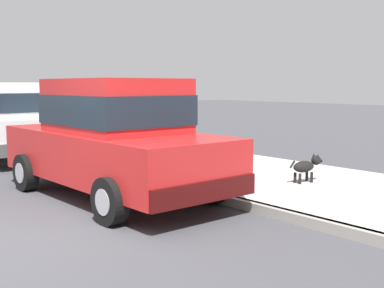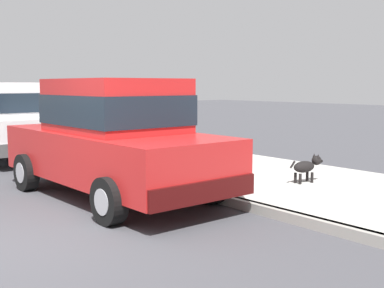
% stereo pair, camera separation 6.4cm
% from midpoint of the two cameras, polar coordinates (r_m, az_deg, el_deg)
% --- Properties ---
extents(ground_plane, '(80.00, 80.00, 0.00)m').
position_cam_midpoint_polar(ground_plane, '(6.21, -19.58, -10.67)').
color(ground_plane, '#424247').
extents(curb, '(0.16, 64.00, 0.14)m').
position_cam_midpoint_polar(curb, '(7.80, 3.28, -6.20)').
color(curb, gray).
rests_on(curb, ground).
extents(sidewalk, '(3.60, 64.00, 0.14)m').
position_cam_midpoint_polar(sidewalk, '(9.08, 11.75, -4.47)').
color(sidewalk, '#B7B5AD').
rests_on(sidewalk, ground).
extents(car_red_sedan, '(2.09, 4.63, 1.92)m').
position_cam_midpoint_polar(car_red_sedan, '(8.08, -8.78, 0.76)').
color(car_red_sedan, red).
rests_on(car_red_sedan, ground).
extents(car_white_hatchback, '(2.01, 3.83, 1.88)m').
position_cam_midpoint_polar(car_white_hatchback, '(12.83, -20.31, 2.59)').
color(car_white_hatchback, white).
rests_on(car_white_hatchback, ground).
extents(dog_black, '(0.75, 0.26, 0.49)m').
position_cam_midpoint_polar(dog_black, '(8.81, 13.28, -2.48)').
color(dog_black, black).
rests_on(dog_black, sidewalk).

